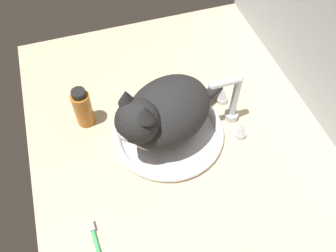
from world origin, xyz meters
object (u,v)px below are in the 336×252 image
object	(u,v)px
cat	(162,114)
sink_basin	(168,132)
faucet	(231,104)
amber_bottle	(83,108)

from	to	relation	value
cat	sink_basin	bearing A→B (deg)	116.60
faucet	cat	distance (cm)	20.91
sink_basin	cat	size ratio (longest dim) A/B	0.89
faucet	amber_bottle	xyz separation A→B (cm)	(-11.68, -40.00, -0.65)
sink_basin	amber_bottle	world-z (taller)	amber_bottle
cat	amber_bottle	xyz separation A→B (cm)	(-12.57, -19.57, -5.02)
sink_basin	amber_bottle	bearing A→B (deg)	-118.66
amber_bottle	faucet	bearing A→B (deg)	73.73
sink_basin	faucet	size ratio (longest dim) A/B	1.80
faucet	amber_bottle	distance (cm)	41.67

